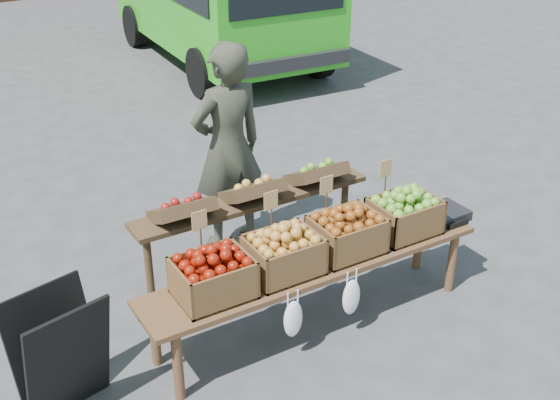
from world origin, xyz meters
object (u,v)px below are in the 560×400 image
crate_golden_apples (213,278)px  weighing_scale (444,214)px  crate_russet_pears (283,255)px  back_table (253,229)px  chalkboard_sign (61,354)px  display_bench (314,293)px  crate_red_apples (347,235)px  crate_green_apples (404,216)px  vendor (228,148)px

crate_golden_apples → weighing_scale: (2.08, -0.00, -0.10)m
crate_russet_pears → back_table: bearing=77.6°
chalkboard_sign → crate_russet_pears: chalkboard_sign is taller
back_table → crate_russet_pears: back_table is taller
display_bench → crate_red_apples: (0.28, 0.00, 0.42)m
crate_golden_apples → crate_green_apples: bearing=0.0°
crate_golden_apples → crate_red_apples: size_ratio=1.00×
vendor → chalkboard_sign: (-1.88, -1.31, -0.51)m
crate_russet_pears → crate_green_apples: (1.10, 0.00, 0.00)m
chalkboard_sign → crate_golden_apples: chalkboard_sign is taller
back_table → crate_russet_pears: (-0.16, -0.72, 0.19)m
crate_red_apples → crate_russet_pears: bearing=180.0°
crate_red_apples → weighing_scale: (0.97, -0.00, -0.10)m
chalkboard_sign → crate_green_apples: size_ratio=1.72×
chalkboard_sign → crate_russet_pears: size_ratio=1.72×
vendor → crate_green_apples: 1.64m
crate_golden_apples → display_bench: bearing=0.0°
crate_golden_apples → crate_green_apples: size_ratio=1.00×
chalkboard_sign → crate_golden_apples: 1.07m
vendor → weighing_scale: bearing=127.4°
crate_red_apples → crate_green_apples: bearing=0.0°
back_table → crate_green_apples: 1.20m
crate_russet_pears → crate_green_apples: same height
back_table → crate_russet_pears: bearing=-102.4°
display_bench → crate_golden_apples: 0.93m
crate_red_apples → crate_golden_apples: bearing=180.0°
vendor → back_table: (-0.14, -0.69, -0.42)m
vendor → crate_russet_pears: size_ratio=3.75×
crate_russet_pears → crate_red_apples: bearing=0.0°
vendor → crate_golden_apples: size_ratio=3.75×
crate_red_apples → back_table: bearing=118.5°
chalkboard_sign → crate_red_apples: chalkboard_sign is taller
vendor → chalkboard_sign: 2.34m
chalkboard_sign → crate_green_apples: 2.69m
crate_green_apples → crate_red_apples: bearing=180.0°
weighing_scale → crate_golden_apples: bearing=180.0°
vendor → weighing_scale: 1.90m
chalkboard_sign → crate_green_apples: (2.68, -0.11, 0.28)m
display_bench → crate_green_apples: 0.93m
crate_green_apples → display_bench: bearing=180.0°
crate_golden_apples → weighing_scale: size_ratio=1.47×
display_bench → crate_golden_apples: crate_golden_apples is taller
chalkboard_sign → crate_red_apples: 2.15m
crate_golden_apples → crate_russet_pears: 0.55m
back_table → display_bench: 0.77m
crate_golden_apples → crate_red_apples: 1.10m
display_bench → crate_russet_pears: (-0.28, 0.00, 0.42)m
display_bench → crate_golden_apples: (-0.82, 0.00, 0.42)m
vendor → crate_russet_pears: (-0.30, -1.41, -0.23)m
crate_red_apples → display_bench: bearing=180.0°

